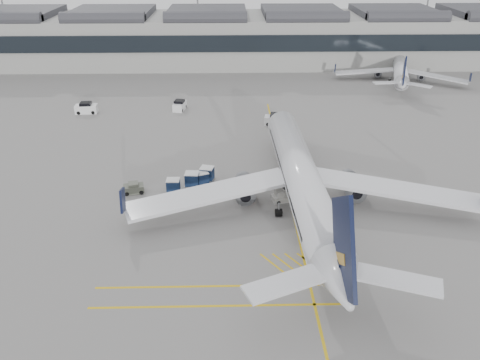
{
  "coord_description": "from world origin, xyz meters",
  "views": [
    {
      "loc": [
        3.05,
        -42.28,
        27.59
      ],
      "look_at": [
        4.07,
        2.57,
        4.0
      ],
      "focal_mm": 35.0,
      "sensor_mm": 36.0,
      "label": 1
    }
  ],
  "objects_px": {
    "ramp_agent_a": "(249,196)",
    "ramp_agent_b": "(238,182)",
    "belt_loader": "(287,196)",
    "pushback_tug": "(134,188)",
    "airliner_main": "(302,180)",
    "baggage_cart_a": "(202,178)"
  },
  "relations": [
    {
      "from": "pushback_tug",
      "to": "ramp_agent_b",
      "type": "bearing_deg",
      "value": -9.34
    },
    {
      "from": "belt_loader",
      "to": "ramp_agent_a",
      "type": "xyz_separation_m",
      "value": [
        -4.41,
        -0.59,
        0.4
      ]
    },
    {
      "from": "airliner_main",
      "to": "belt_loader",
      "type": "xyz_separation_m",
      "value": [
        -1.38,
        1.5,
        -2.82
      ]
    },
    {
      "from": "pushback_tug",
      "to": "airliner_main",
      "type": "bearing_deg",
      "value": -22.47
    },
    {
      "from": "pushback_tug",
      "to": "ramp_agent_a",
      "type": "bearing_deg",
      "value": -23.13
    },
    {
      "from": "ramp_agent_b",
      "to": "pushback_tug",
      "type": "relative_size",
      "value": 0.74
    },
    {
      "from": "belt_loader",
      "to": "ramp_agent_b",
      "type": "distance_m",
      "value": 6.3
    },
    {
      "from": "pushback_tug",
      "to": "belt_loader",
      "type": "bearing_deg",
      "value": -18.64
    },
    {
      "from": "baggage_cart_a",
      "to": "ramp_agent_a",
      "type": "height_order",
      "value": "ramp_agent_a"
    },
    {
      "from": "belt_loader",
      "to": "baggage_cart_a",
      "type": "height_order",
      "value": "belt_loader"
    },
    {
      "from": "ramp_agent_b",
      "to": "pushback_tug",
      "type": "bearing_deg",
      "value": -41.15
    },
    {
      "from": "airliner_main",
      "to": "ramp_agent_b",
      "type": "distance_m",
      "value": 8.55
    },
    {
      "from": "airliner_main",
      "to": "pushback_tug",
      "type": "distance_m",
      "value": 20.11
    },
    {
      "from": "airliner_main",
      "to": "baggage_cart_a",
      "type": "bearing_deg",
      "value": 151.99
    },
    {
      "from": "ramp_agent_a",
      "to": "ramp_agent_b",
      "type": "relative_size",
      "value": 0.97
    },
    {
      "from": "belt_loader",
      "to": "airliner_main",
      "type": "bearing_deg",
      "value": -62.69
    },
    {
      "from": "baggage_cart_a",
      "to": "ramp_agent_a",
      "type": "distance_m",
      "value": 7.37
    },
    {
      "from": "baggage_cart_a",
      "to": "ramp_agent_b",
      "type": "height_order",
      "value": "ramp_agent_b"
    },
    {
      "from": "airliner_main",
      "to": "ramp_agent_a",
      "type": "relative_size",
      "value": 22.94
    },
    {
      "from": "belt_loader",
      "to": "pushback_tug",
      "type": "distance_m",
      "value": 18.33
    },
    {
      "from": "belt_loader",
      "to": "ramp_agent_b",
      "type": "height_order",
      "value": "ramp_agent_b"
    },
    {
      "from": "baggage_cart_a",
      "to": "airliner_main",
      "type": "bearing_deg",
      "value": -49.55
    }
  ]
}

